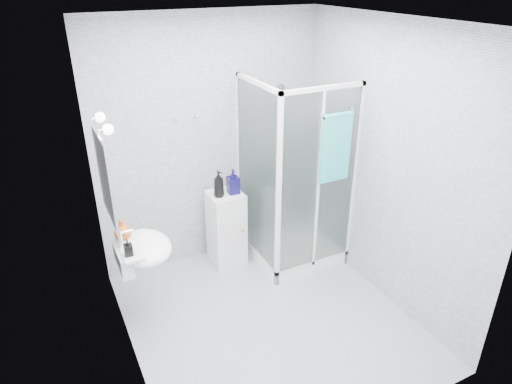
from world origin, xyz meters
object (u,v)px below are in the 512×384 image
shampoo_bottle_a (219,184)px  shampoo_bottle_b (233,181)px  shower_enclosure (290,224)px  hand_towel (336,146)px  storage_cabinet (226,228)px  soap_dispenser_black (128,248)px  wall_basin (141,249)px  soap_dispenser_orange (122,230)px

shampoo_bottle_a → shampoo_bottle_b: shampoo_bottle_a is taller
shower_enclosure → hand_towel: (0.22, -0.40, 0.99)m
storage_cabinet → soap_dispenser_black: soap_dispenser_black is taller
storage_cabinet → hand_towel: 1.49m
wall_basin → storage_cabinet: wall_basin is taller
shampoo_bottle_a → shampoo_bottle_b: bearing=3.7°
soap_dispenser_orange → soap_dispenser_black: soap_dispenser_orange is taller
shower_enclosure → shampoo_bottle_a: 0.92m
hand_towel → soap_dispenser_black: size_ratio=4.63×
shampoo_bottle_b → soap_dispenser_black: size_ratio=1.79×
hand_towel → shampoo_bottle_b: (-0.77, 0.65, -0.47)m
shower_enclosure → soap_dispenser_black: 1.90m
shampoo_bottle_b → wall_basin: bearing=-153.0°
shower_enclosure → hand_towel: bearing=-61.2°
wall_basin → hand_towel: (1.88, -0.09, 0.64)m
hand_towel → shampoo_bottle_b: size_ratio=2.59×
shower_enclosure → soap_dispenser_orange: (-1.77, -0.20, 0.51)m
storage_cabinet → shampoo_bottle_b: 0.55m
shampoo_bottle_b → soap_dispenser_orange: (-1.22, -0.45, -0.01)m
wall_basin → soap_dispenser_orange: soap_dispenser_orange is taller
hand_towel → soap_dispenser_orange: bearing=174.2°
soap_dispenser_orange → shower_enclosure: bearing=6.5°
shampoo_bottle_a → soap_dispenser_orange: (-1.05, -0.44, -0.02)m
wall_basin → shampoo_bottle_b: size_ratio=2.16×
wall_basin → shower_enclosure: bearing=10.8°
soap_dispenser_orange → soap_dispenser_black: (-0.01, -0.26, -0.02)m
storage_cabinet → soap_dispenser_orange: bearing=-157.7°
shampoo_bottle_a → shower_enclosure: bearing=-18.2°
shampoo_bottle_a → soap_dispenser_orange: bearing=-157.5°
storage_cabinet → hand_towel: (0.85, -0.67, 1.02)m
shampoo_bottle_a → shampoo_bottle_b: size_ratio=1.07×
shower_enclosure → storage_cabinet: 0.69m
shower_enclosure → storage_cabinet: shower_enclosure is taller
hand_towel → soap_dispenser_orange: 2.06m
shower_enclosure → shampoo_bottle_a: size_ratio=7.18×
shower_enclosure → soap_dispenser_black: size_ratio=13.79×
hand_towel → shampoo_bottle_b: bearing=140.0°
hand_towel → soap_dispenser_black: (-2.00, -0.06, -0.50)m
shower_enclosure → shampoo_bottle_a: (-0.71, 0.23, 0.53)m
shower_enclosure → shampoo_bottle_b: bearing=156.0°
soap_dispenser_orange → hand_towel: bearing=-5.8°
hand_towel → shampoo_bottle_a: (-0.93, 0.64, -0.46)m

